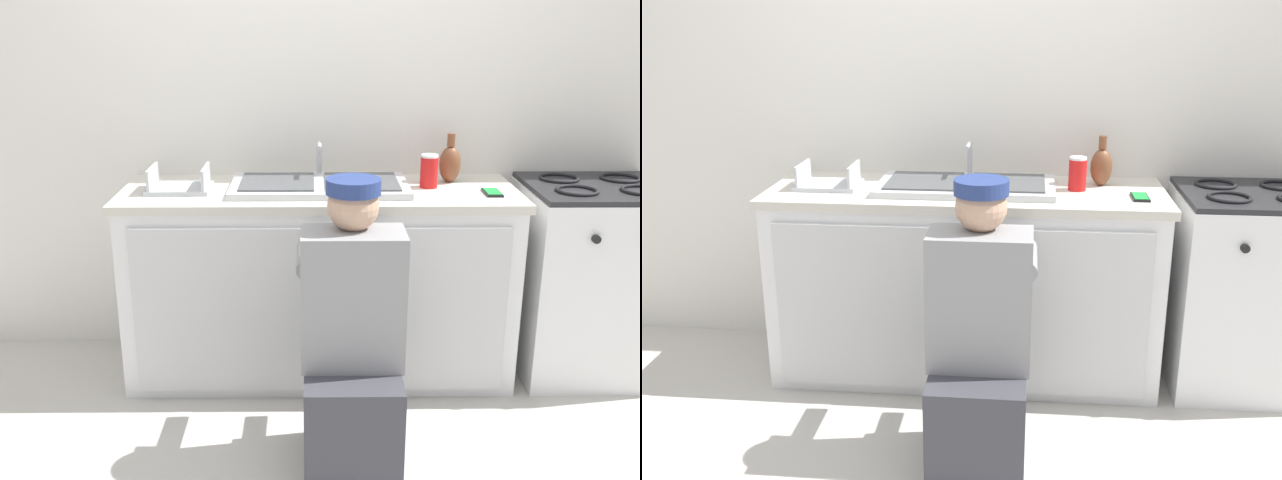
% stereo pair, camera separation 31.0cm
% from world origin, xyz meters
% --- Properties ---
extents(ground_plane, '(12.00, 12.00, 0.00)m').
position_xyz_m(ground_plane, '(0.00, 0.00, 0.00)').
color(ground_plane, beige).
extents(back_wall, '(6.00, 0.10, 2.50)m').
position_xyz_m(back_wall, '(0.00, 0.65, 1.25)').
color(back_wall, silver).
rests_on(back_wall, ground_plane).
extents(counter_cabinet, '(1.76, 0.62, 0.86)m').
position_xyz_m(counter_cabinet, '(0.00, 0.29, 0.43)').
color(counter_cabinet, white).
rests_on(counter_cabinet, ground_plane).
extents(countertop, '(1.80, 0.62, 0.04)m').
position_xyz_m(countertop, '(0.00, 0.30, 0.88)').
color(countertop, beige).
rests_on(countertop, counter_cabinet).
extents(sink_double_basin, '(0.80, 0.44, 0.19)m').
position_xyz_m(sink_double_basin, '(0.00, 0.30, 0.92)').
color(sink_double_basin, silver).
rests_on(sink_double_basin, countertop).
extents(stove_range, '(0.65, 0.62, 0.93)m').
position_xyz_m(stove_range, '(1.28, 0.30, 0.46)').
color(stove_range, white).
rests_on(stove_range, ground_plane).
extents(plumber_person, '(0.42, 0.61, 1.10)m').
position_xyz_m(plumber_person, '(0.11, -0.44, 0.46)').
color(plumber_person, '#3F3F47').
rests_on(plumber_person, ground_plane).
extents(spice_bottle_red, '(0.04, 0.04, 0.10)m').
position_xyz_m(spice_bottle_red, '(0.49, 0.42, 0.95)').
color(spice_bottle_red, red).
rests_on(spice_bottle_red, countertop).
extents(cell_phone, '(0.07, 0.14, 0.01)m').
position_xyz_m(cell_phone, '(0.76, 0.20, 0.91)').
color(cell_phone, black).
rests_on(cell_phone, countertop).
extents(dish_rack_tray, '(0.28, 0.22, 0.11)m').
position_xyz_m(dish_rack_tray, '(-0.63, 0.27, 0.92)').
color(dish_rack_tray, '#B2B7BC').
rests_on(dish_rack_tray, countertop).
extents(soda_cup_red, '(0.08, 0.08, 0.15)m').
position_xyz_m(soda_cup_red, '(0.50, 0.32, 0.98)').
color(soda_cup_red, red).
rests_on(soda_cup_red, countertop).
extents(vase_decorative, '(0.10, 0.10, 0.23)m').
position_xyz_m(vase_decorative, '(0.61, 0.43, 0.99)').
color(vase_decorative, brown).
rests_on(vase_decorative, countertop).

